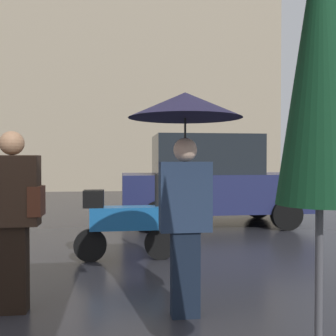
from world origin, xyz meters
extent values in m
cylinder|color=#4C4C51|center=(2.11, -0.56, 0.64)|extent=(0.04, 0.04, 1.18)
cone|color=#0F381E|center=(2.11, -0.56, 1.93)|extent=(0.40, 0.40, 1.41)
cube|color=black|center=(1.78, 1.21, 0.39)|extent=(0.26, 0.16, 0.78)
cube|color=#1E2D47|center=(1.78, 1.21, 1.10)|extent=(0.47, 0.21, 0.63)
sphere|color=beige|center=(1.78, 1.21, 1.53)|extent=(0.22, 0.22, 0.22)
cylinder|color=black|center=(1.78, 1.21, 1.67)|extent=(0.02, 0.02, 0.30)
cone|color=#1F1C36|center=(1.78, 1.21, 1.93)|extent=(1.04, 1.04, 0.23)
cube|color=black|center=(0.19, 1.50, 0.41)|extent=(0.27, 0.17, 0.82)
cube|color=#332319|center=(0.19, 1.50, 1.15)|extent=(0.49, 0.22, 0.66)
sphere|color=#936B4C|center=(0.19, 1.50, 1.59)|extent=(0.23, 0.23, 0.23)
cube|color=#512819|center=(0.40, 1.50, 1.05)|extent=(0.12, 0.24, 0.28)
cylinder|color=black|center=(1.76, 3.24, 0.23)|extent=(0.46, 0.09, 0.46)
cylinder|color=black|center=(0.77, 3.24, 0.23)|extent=(0.46, 0.09, 0.46)
cube|color=#195999|center=(1.27, 3.24, 0.61)|extent=(0.99, 0.32, 0.32)
cube|color=black|center=(0.82, 3.24, 0.89)|extent=(0.28, 0.28, 0.24)
cylinder|color=black|center=(1.71, 3.24, 0.96)|extent=(0.06, 0.06, 0.55)
cube|color=#1E234C|center=(3.26, 6.07, 0.73)|extent=(4.05, 1.68, 0.81)
cube|color=black|center=(3.06, 6.07, 1.56)|extent=(2.23, 1.54, 0.84)
cylinder|color=black|center=(4.57, 6.91, 0.32)|extent=(0.64, 0.18, 0.64)
cylinder|color=black|center=(4.57, 5.23, 0.32)|extent=(0.64, 0.18, 0.64)
cylinder|color=black|center=(1.94, 6.91, 0.32)|extent=(0.64, 0.18, 0.64)
cylinder|color=black|center=(1.94, 5.23, 0.32)|extent=(0.64, 0.18, 0.64)
cube|color=gray|center=(0.00, 17.04, 7.42)|extent=(17.94, 2.74, 14.83)
camera|label=1|loc=(1.19, -2.25, 1.43)|focal=41.16mm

